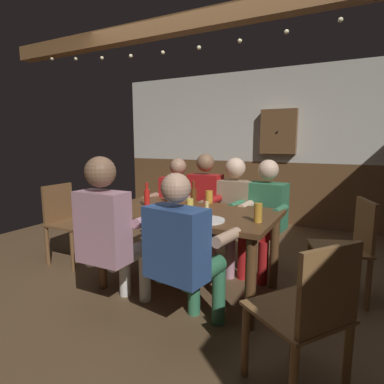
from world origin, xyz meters
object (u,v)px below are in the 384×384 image
(person_1, at_px, (202,204))
(pint_glass_0, at_px, (258,213))
(plate_0, at_px, (207,220))
(chair_empty_far_end, at_px, (348,246))
(wall_dart_cabinet, at_px, (278,132))
(person_0, at_px, (176,203))
(chair_empty_near_left, at_px, (67,220))
(pint_glass_2, at_px, (127,198))
(pint_glass_4, at_px, (190,206))
(person_3, at_px, (264,211))
(person_2, at_px, (232,208))
(bottle_0, at_px, (194,195))
(bottle_1, at_px, (147,197))
(chair_empty_near_right, at_px, (308,315))
(person_5, at_px, (184,249))
(pint_glass_1, at_px, (169,195))
(pint_glass_3, at_px, (209,197))
(table_candle, at_px, (207,206))
(dining_table, at_px, (188,222))
(person_4, at_px, (110,230))

(person_1, xyz_separation_m, pint_glass_0, (0.86, -0.80, 0.15))
(plate_0, bearing_deg, pint_glass_0, 21.96)
(pint_glass_0, bearing_deg, plate_0, -158.04)
(chair_empty_far_end, relative_size, wall_dart_cabinet, 1.26)
(person_0, bearing_deg, chair_empty_near_left, 28.99)
(pint_glass_2, relative_size, pint_glass_4, 0.92)
(person_3, distance_m, wall_dart_cabinet, 2.21)
(person_2, relative_size, person_3, 1.01)
(bottle_0, bearing_deg, bottle_1, -131.81)
(person_1, xyz_separation_m, chair_empty_near_right, (1.34, -1.52, -0.19))
(bottle_1, xyz_separation_m, pint_glass_2, (-0.25, 0.01, -0.03))
(person_5, xyz_separation_m, pint_glass_0, (0.35, 0.55, 0.17))
(person_0, height_order, wall_dart_cabinet, wall_dart_cabinet)
(pint_glass_1, relative_size, pint_glass_3, 1.15)
(pint_glass_3, bearing_deg, wall_dart_cabinet, 86.00)
(person_0, distance_m, bottle_1, 0.74)
(table_candle, relative_size, pint_glass_4, 0.60)
(dining_table, relative_size, plate_0, 5.74)
(plate_0, bearing_deg, pint_glass_1, 142.35)
(person_4, xyz_separation_m, pint_glass_0, (1.00, 0.55, 0.13))
(person_1, height_order, table_candle, person_1)
(chair_empty_near_right, bearing_deg, pint_glass_3, 78.50)
(wall_dart_cabinet, bearing_deg, chair_empty_far_end, -63.38)
(person_4, height_order, bottle_1, person_4)
(chair_empty_near_right, xyz_separation_m, pint_glass_1, (-1.51, 1.09, 0.34))
(person_3, height_order, chair_empty_near_left, person_3)
(person_4, xyz_separation_m, chair_empty_near_left, (-1.22, 0.64, -0.22))
(person_0, height_order, person_3, person_3)
(bottle_0, xyz_separation_m, pint_glass_3, (0.14, 0.06, -0.02))
(person_4, distance_m, plate_0, 0.76)
(person_4, relative_size, pint_glass_0, 8.42)
(person_2, xyz_separation_m, bottle_1, (-0.60, -0.70, 0.18))
(person_0, height_order, person_4, person_4)
(person_3, relative_size, chair_empty_far_end, 1.34)
(chair_empty_near_right, distance_m, pint_glass_4, 1.34)
(person_2, bearing_deg, pint_glass_0, 123.82)
(person_1, xyz_separation_m, person_2, (0.36, -0.00, -0.01))
(chair_empty_near_right, distance_m, table_candle, 1.41)
(bottle_0, bearing_deg, chair_empty_far_end, 5.43)
(dining_table, bearing_deg, person_3, 52.30)
(bottle_0, height_order, pint_glass_0, bottle_0)
(chair_empty_near_left, relative_size, table_candle, 11.00)
(pint_glass_1, bearing_deg, chair_empty_near_right, -35.85)
(chair_empty_far_end, bearing_deg, person_4, 105.56)
(chair_empty_near_left, relative_size, pint_glass_2, 7.14)
(person_0, relative_size, chair_empty_far_end, 1.33)
(chair_empty_far_end, bearing_deg, bottle_1, 86.59)
(pint_glass_4, bearing_deg, chair_empty_near_right, -33.99)
(plate_0, bearing_deg, pint_glass_2, 165.82)
(bottle_1, xyz_separation_m, pint_glass_0, (1.11, -0.09, -0.02))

